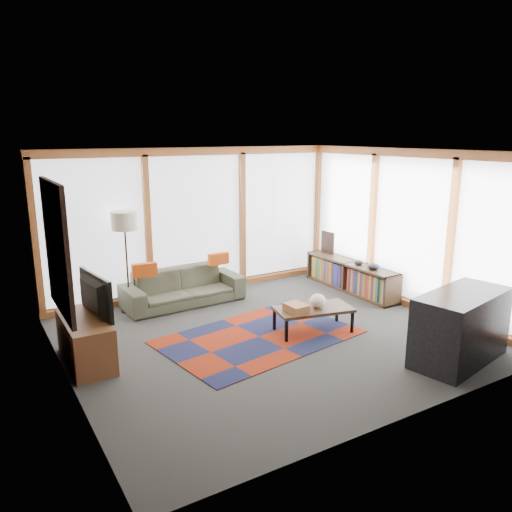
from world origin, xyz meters
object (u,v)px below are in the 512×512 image
coffee_table (313,320)px  tv_console (85,341)px  sofa (183,287)px  floor_lamp (127,262)px  television (89,296)px  bar_counter (461,327)px  bookshelf (350,276)px

coffee_table → tv_console: (-3.08, 0.66, 0.11)m
sofa → floor_lamp: (-0.90, 0.11, 0.53)m
sofa → coffee_table: size_ratio=1.83×
tv_console → sofa: bearing=37.2°
tv_console → television: size_ratio=1.26×
bar_counter → floor_lamp: bearing=116.2°
bookshelf → bar_counter: bar_counter is taller
coffee_table → television: (-2.99, 0.69, 0.68)m
bookshelf → television: size_ratio=2.30×
television → bar_counter: television is taller
tv_console → television: television is taller
sofa → tv_console: size_ratio=1.72×
floor_lamp → television: floor_lamp is taller
bookshelf → sofa: bearing=163.2°
tv_console → bar_counter: bearing=-30.0°
sofa → television: (-1.85, -1.44, 0.56)m
coffee_table → bar_counter: 2.01m
floor_lamp → tv_console: bearing=-123.2°
bookshelf → television: television is taller
floor_lamp → bookshelf: (3.85, -1.00, -0.55)m
floor_lamp → tv_console: size_ratio=1.39×
bookshelf → bar_counter: (-0.78, -2.95, 0.18)m
floor_lamp → bookshelf: bearing=-14.6°
sofa → tv_console: sofa is taller
bookshelf → bar_counter: size_ratio=1.52×
sofa → bookshelf: 3.08m
coffee_table → tv_console: bearing=167.9°
bookshelf → coffee_table: bearing=-145.5°
coffee_table → bookshelf: size_ratio=0.51×
television → sofa: bearing=-60.2°
floor_lamp → coffee_table: 3.10m
sofa → television: 2.41m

